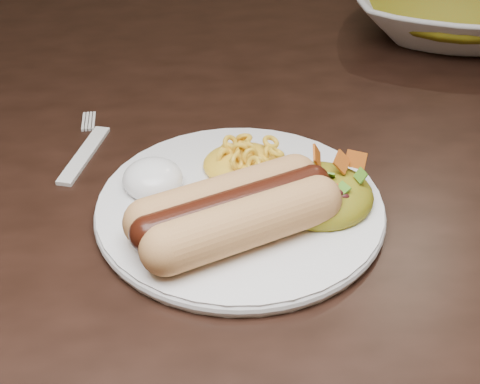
{
  "coord_description": "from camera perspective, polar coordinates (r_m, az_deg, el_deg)",
  "views": [
    {
      "loc": [
        0.01,
        -0.62,
        1.11
      ],
      "look_at": [
        0.07,
        -0.17,
        0.77
      ],
      "focal_mm": 50.0,
      "sensor_mm": 36.0,
      "label": 1
    }
  ],
  "objects": [
    {
      "name": "serving_bowl",
      "position": [
        0.94,
        17.66,
        14.55
      ],
      "size": [
        0.33,
        0.33,
        0.06
      ],
      "primitive_type": "imported",
      "rotation": [
        0.0,
        0.0,
        -0.36
      ],
      "color": "white",
      "rests_on": "table"
    },
    {
      "name": "fork",
      "position": [
        0.66,
        -13.15,
        3.12
      ],
      "size": [
        0.06,
        0.12,
        0.0
      ],
      "primitive_type": "cube",
      "rotation": [
        0.0,
        0.0,
        -0.32
      ],
      "color": "silver",
      "rests_on": "table"
    },
    {
      "name": "mac_and_cheese",
      "position": [
        0.6,
        0.31,
        3.21
      ],
      "size": [
        0.08,
        0.07,
        0.03
      ],
      "primitive_type": "ellipsoid",
      "rotation": [
        0.0,
        0.0,
        0.08
      ],
      "color": "yellow",
      "rests_on": "plate"
    },
    {
      "name": "table",
      "position": [
        0.77,
        -6.68,
        0.22
      ],
      "size": [
        1.6,
        0.9,
        0.75
      ],
      "color": "black",
      "rests_on": "floor"
    },
    {
      "name": "sour_cream",
      "position": [
        0.58,
        -7.52,
        1.76
      ],
      "size": [
        0.06,
        0.06,
        0.03
      ],
      "primitive_type": "ellipsoid",
      "rotation": [
        0.0,
        0.0,
        0.14
      ],
      "color": "white",
      "rests_on": "plate"
    },
    {
      "name": "taco_salad",
      "position": [
        0.56,
        6.83,
        0.51
      ],
      "size": [
        0.09,
        0.09,
        0.04
      ],
      "rotation": [
        0.0,
        0.0,
        0.4
      ],
      "color": "#A45D04",
      "rests_on": "plate"
    },
    {
      "name": "hotdog",
      "position": [
        0.52,
        -0.45,
        -1.55
      ],
      "size": [
        0.15,
        0.12,
        0.04
      ],
      "rotation": [
        0.0,
        0.0,
        0.36
      ],
      "color": "#E8AB63",
      "rests_on": "plate"
    },
    {
      "name": "plate",
      "position": [
        0.57,
        -0.0,
        -1.32
      ],
      "size": [
        0.29,
        0.29,
        0.01
      ],
      "primitive_type": "cylinder",
      "rotation": [
        0.0,
        0.0,
        0.2
      ],
      "color": "white",
      "rests_on": "table"
    }
  ]
}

